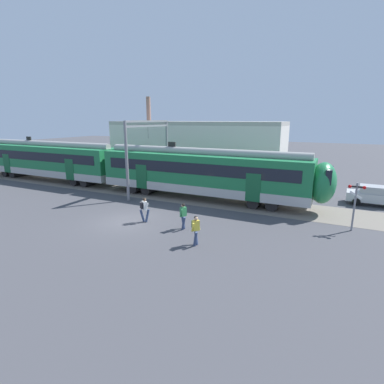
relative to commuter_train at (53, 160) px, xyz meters
name	(u,v)px	position (x,y,z in m)	size (l,w,h in m)	color
ground_plane	(129,221)	(16.01, -7.46, -2.25)	(160.00, 160.00, 0.00)	#424247
track_bed	(102,186)	(6.81, 0.01, -2.25)	(80.00, 4.40, 0.01)	slate
commuter_train	(53,160)	(0.00, 0.00, 0.00)	(56.65, 3.07, 4.73)	#B7B7B2
pedestrian_white	(144,208)	(17.04, -7.13, -1.26)	(0.66, 0.56, 1.67)	navy
pedestrian_green	(183,214)	(19.97, -7.19, -1.29)	(0.56, 0.65, 1.67)	navy
pedestrian_yellow	(196,228)	(21.69, -9.04, -1.26)	(0.53, 0.67, 1.67)	navy
parked_car_silver	(374,196)	(31.02, 4.16, -1.47)	(4.04, 1.84, 1.54)	#B7BABF
catenary_gantry	(149,146)	(12.69, 0.01, 2.06)	(0.24, 6.64, 6.53)	gray
crossing_signal	(355,199)	(29.32, -2.90, -0.24)	(0.96, 0.21, 3.00)	gray
background_building	(194,150)	(13.37, 7.97, 0.95)	(19.80, 5.00, 9.20)	beige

